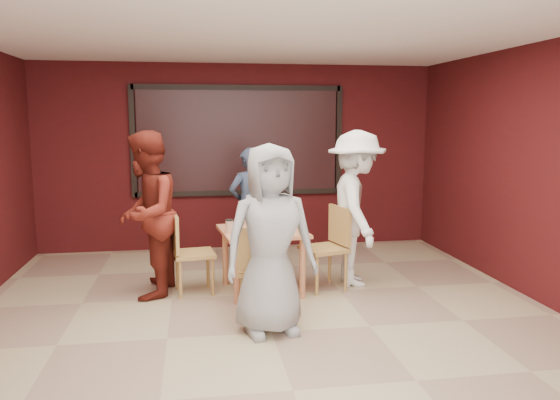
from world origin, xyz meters
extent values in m
plane|color=tan|center=(0.00, 0.00, 0.00)|extent=(7.00, 7.00, 0.00)
cube|color=black|center=(0.00, 3.45, 1.65)|extent=(3.00, 0.02, 1.50)
cube|color=tan|center=(0.07, 1.24, 0.71)|extent=(1.02, 1.02, 0.04)
cylinder|color=tan|center=(-0.34, 1.57, 0.34)|extent=(0.07, 0.07, 0.69)
cylinder|color=tan|center=(0.40, 1.65, 0.34)|extent=(0.07, 0.07, 0.69)
cylinder|color=tan|center=(-0.26, 0.83, 0.34)|extent=(0.07, 0.07, 0.69)
cylinder|color=tan|center=(0.48, 0.91, 0.34)|extent=(0.07, 0.07, 0.69)
cylinder|color=silver|center=(0.07, 0.95, 0.73)|extent=(0.23, 0.23, 0.01)
cone|color=#F1BA55|center=(0.07, 0.95, 0.75)|extent=(0.21, 0.21, 0.02)
cylinder|color=beige|center=(0.20, 0.86, 0.80)|extent=(0.09, 0.09, 0.14)
cylinder|color=black|center=(0.20, 0.86, 0.87)|extent=(0.09, 0.09, 0.01)
cylinder|color=silver|center=(0.07, 1.53, 0.73)|extent=(0.23, 0.23, 0.01)
cone|color=#F1BA55|center=(0.07, 1.53, 0.75)|extent=(0.21, 0.21, 0.02)
cylinder|color=beige|center=(-0.06, 1.62, 0.80)|extent=(0.09, 0.09, 0.14)
cylinder|color=black|center=(-0.06, 1.62, 0.87)|extent=(0.09, 0.09, 0.01)
cylinder|color=silver|center=(-0.22, 1.24, 0.73)|extent=(0.23, 0.23, 0.01)
cone|color=#F1BA55|center=(-0.22, 1.24, 0.75)|extent=(0.21, 0.21, 0.02)
cylinder|color=beige|center=(-0.31, 1.11, 0.80)|extent=(0.09, 0.09, 0.14)
cylinder|color=black|center=(-0.31, 1.11, 0.87)|extent=(0.09, 0.09, 0.01)
cylinder|color=silver|center=(0.36, 1.24, 0.73)|extent=(0.23, 0.23, 0.01)
cone|color=#F1BA55|center=(0.36, 1.24, 0.75)|extent=(0.21, 0.21, 0.02)
cylinder|color=beige|center=(0.45, 1.37, 0.80)|extent=(0.09, 0.09, 0.14)
cylinder|color=black|center=(0.45, 1.37, 0.87)|extent=(0.09, 0.09, 0.01)
cylinder|color=white|center=(0.15, 1.21, 0.78)|extent=(0.06, 0.06, 0.10)
cylinder|color=white|center=(0.09, 1.16, 0.77)|extent=(0.05, 0.05, 0.08)
cylinder|color=red|center=(-0.01, 1.19, 0.80)|extent=(0.07, 0.07, 0.15)
cube|color=black|center=(0.08, 1.31, 0.78)|extent=(0.12, 0.08, 0.10)
cube|color=#AB8342|center=(0.00, 0.45, 0.47)|extent=(0.59, 0.59, 0.04)
cylinder|color=#AB8342|center=(0.24, 0.56, 0.22)|extent=(0.04, 0.04, 0.45)
cylinder|color=#AB8342|center=(-0.11, 0.69, 0.22)|extent=(0.04, 0.04, 0.45)
cylinder|color=#AB8342|center=(0.11, 0.21, 0.22)|extent=(0.04, 0.04, 0.45)
cylinder|color=#AB8342|center=(-0.24, 0.34, 0.22)|extent=(0.04, 0.04, 0.45)
cube|color=#AB8342|center=(-0.07, 0.26, 0.73)|extent=(0.44, 0.19, 0.43)
cube|color=#AB8342|center=(0.15, 1.99, 0.45)|extent=(0.55, 0.55, 0.04)
cylinder|color=#AB8342|center=(-0.07, 1.87, 0.21)|extent=(0.04, 0.04, 0.43)
cylinder|color=#AB8342|center=(0.26, 1.77, 0.21)|extent=(0.04, 0.04, 0.43)
cylinder|color=#AB8342|center=(0.03, 2.21, 0.21)|extent=(0.04, 0.04, 0.43)
cylinder|color=#AB8342|center=(0.37, 2.11, 0.21)|extent=(0.04, 0.04, 0.43)
cube|color=#AB8342|center=(0.20, 2.18, 0.70)|extent=(0.43, 0.16, 0.42)
cube|color=#AB8342|center=(-0.70, 1.32, 0.46)|extent=(0.50, 0.50, 0.04)
cylinder|color=#AB8342|center=(-0.50, 1.16, 0.22)|extent=(0.04, 0.04, 0.43)
cylinder|color=#AB8342|center=(-0.55, 1.52, 0.22)|extent=(0.04, 0.04, 0.43)
cylinder|color=#AB8342|center=(-0.86, 1.12, 0.22)|extent=(0.04, 0.04, 0.43)
cylinder|color=#AB8342|center=(-0.90, 1.47, 0.22)|extent=(0.04, 0.04, 0.43)
cube|color=#AB8342|center=(-0.90, 1.29, 0.71)|extent=(0.09, 0.45, 0.42)
cube|color=#AB8342|center=(0.79, 1.22, 0.48)|extent=(0.57, 0.57, 0.04)
cylinder|color=#AB8342|center=(0.56, 1.35, 0.23)|extent=(0.04, 0.04, 0.46)
cylinder|color=#AB8342|center=(0.66, 0.99, 0.23)|extent=(0.04, 0.04, 0.46)
cylinder|color=#AB8342|center=(0.93, 1.45, 0.23)|extent=(0.04, 0.04, 0.46)
cylinder|color=#AB8342|center=(1.03, 1.09, 0.23)|extent=(0.04, 0.04, 0.46)
cube|color=#AB8342|center=(1.00, 1.28, 0.74)|extent=(0.16, 0.46, 0.44)
imported|color=#9A9A9A|center=(-0.01, 0.02, 0.88)|extent=(0.95, 0.71, 1.77)
imported|color=#2F3B54|center=(0.04, 2.42, 0.80)|extent=(0.68, 0.56, 1.60)
imported|color=maroon|center=(-1.21, 1.29, 0.93)|extent=(0.85, 1.01, 1.86)
imported|color=white|center=(1.22, 1.37, 0.93)|extent=(0.79, 1.25, 1.85)
camera|label=1|loc=(-0.69, -4.83, 1.99)|focal=35.00mm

